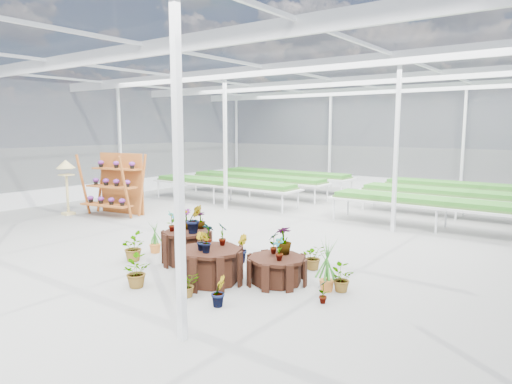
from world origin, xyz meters
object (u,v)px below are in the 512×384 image
Objects in this scene: plinth_tall at (187,247)px; shelf_rack at (113,185)px; plinth_low at (277,270)px; plinth_mid at (210,266)px; bird_table at (67,187)px.

plinth_tall is 0.51× the size of shelf_rack.
shelf_rack reaches higher than plinth_low.
shelf_rack is at bearing 163.89° from plinth_low.
plinth_low is at bearing -25.93° from shelf_rack.
plinth_tall is 2.20m from plinth_low.
plinth_low is 8.31m from shelf_rack.
plinth_low is 0.54× the size of shelf_rack.
plinth_tall is at bearing -177.40° from plinth_low.
plinth_low is (1.00, 0.70, -0.07)m from plinth_mid.
plinth_tall is 1.34m from plinth_mid.
plinth_tall is 0.56× the size of bird_table.
plinth_tall is at bearing -32.43° from shelf_rack.
plinth_tall reaches higher than plinth_low.
plinth_tall reaches higher than plinth_mid.
plinth_mid is 0.60× the size of shelf_rack.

